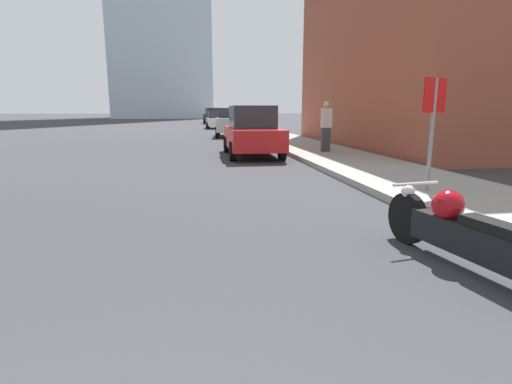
{
  "coord_description": "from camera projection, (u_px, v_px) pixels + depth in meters",
  "views": [
    {
      "loc": [
        0.84,
        0.11,
        1.61
      ],
      "look_at": [
        1.63,
        5.2,
        0.55
      ],
      "focal_mm": 28.0,
      "sensor_mm": 36.0,
      "label": 1
    }
  ],
  "objects": [
    {
      "name": "parked_car_red",
      "position": [
        252.0,
        132.0,
        14.07
      ],
      "size": [
        1.85,
        4.29,
        1.76
      ],
      "rotation": [
        0.0,
        0.0,
        -0.01
      ],
      "color": "red",
      "rests_on": "ground_plane"
    },
    {
      "name": "stop_sign",
      "position": [
        433.0,
        115.0,
        7.12
      ],
      "size": [
        0.57,
        0.26,
        2.01
      ],
      "color": "slate",
      "rests_on": "sidewalk"
    },
    {
      "name": "brick_storefront",
      "position": [
        475.0,
        45.0,
        17.28
      ],
      "size": [
        11.8,
        13.21,
        8.79
      ],
      "color": "brown",
      "rests_on": "ground_plane"
    },
    {
      "name": "motorcycle",
      "position": [
        463.0,
        232.0,
        4.07
      ],
      "size": [
        0.67,
        2.39,
        0.78
      ],
      "rotation": [
        0.0,
        0.0,
        0.16
      ],
      "color": "black",
      "rests_on": "ground_plane"
    },
    {
      "name": "parked_car_white",
      "position": [
        216.0,
        120.0,
        35.65
      ],
      "size": [
        1.79,
        4.22,
        1.53
      ],
      "rotation": [
        0.0,
        0.0,
        0.01
      ],
      "color": "silver",
      "rests_on": "ground_plane"
    },
    {
      "name": "parked_car_black",
      "position": [
        212.0,
        116.0,
        47.46
      ],
      "size": [
        2.14,
        4.42,
        1.87
      ],
      "rotation": [
        0.0,
        0.0,
        0.08
      ],
      "color": "black",
      "rests_on": "ground_plane"
    },
    {
      "name": "parked_car_silver",
      "position": [
        231.0,
        122.0,
        24.45
      ],
      "size": [
        2.05,
        4.22,
        1.73
      ],
      "rotation": [
        0.0,
        0.0,
        -0.09
      ],
      "color": "#BCBCC1",
      "rests_on": "ground_plane"
    },
    {
      "name": "sidewalk",
      "position": [
        241.0,
        126.0,
        39.63
      ],
      "size": [
        2.77,
        240.0,
        0.15
      ],
      "color": "gray",
      "rests_on": "ground_plane"
    },
    {
      "name": "pedestrian",
      "position": [
        326.0,
        126.0,
        14.16
      ],
      "size": [
        0.36,
        0.25,
        1.77
      ],
      "color": "#38383D",
      "rests_on": "sidewalk"
    }
  ]
}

